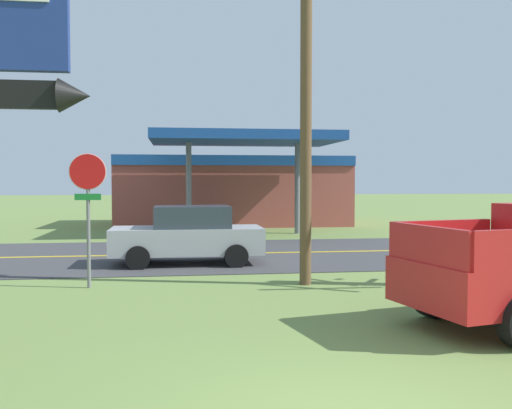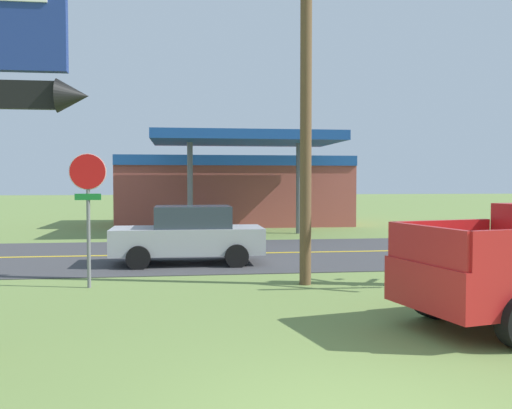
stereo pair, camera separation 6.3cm
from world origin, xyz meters
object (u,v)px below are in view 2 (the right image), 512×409
object	(u,v)px
gas_station	(233,188)
car_silver_mid_lane	(189,235)
utility_pole	(306,74)
stop_sign	(88,196)

from	to	relation	value
gas_station	car_silver_mid_lane	size ratio (longest dim) A/B	2.86
utility_pole	car_silver_mid_lane	bearing A→B (deg)	126.19
utility_pole	car_silver_mid_lane	world-z (taller)	utility_pole
gas_station	utility_pole	bearing A→B (deg)	-90.07
car_silver_mid_lane	gas_station	bearing A→B (deg)	79.81
stop_sign	gas_station	world-z (taller)	gas_station
stop_sign	gas_station	xyz separation A→B (m)	(4.82, 17.66, -0.08)
stop_sign	utility_pole	xyz separation A→B (m)	(4.80, -0.23, 2.71)
gas_station	stop_sign	bearing A→B (deg)	-105.26
utility_pole	car_silver_mid_lane	distance (m)	5.84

